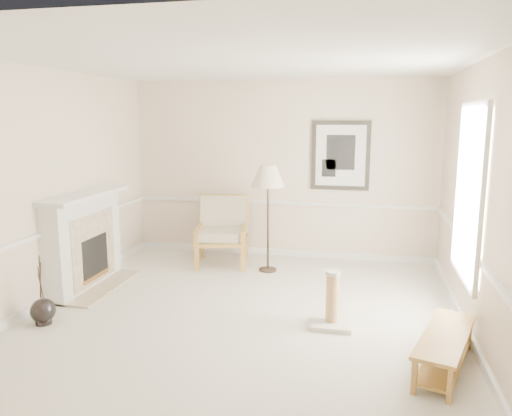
{
  "coord_description": "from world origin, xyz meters",
  "views": [
    {
      "loc": [
        1.34,
        -5.32,
        2.32
      ],
      "look_at": [
        0.02,
        0.7,
        1.18
      ],
      "focal_mm": 35.0,
      "sensor_mm": 36.0,
      "label": 1
    }
  ],
  "objects_px": {
    "floor_vase": "(43,311)",
    "bench": "(445,346)",
    "armchair": "(222,227)",
    "scratching_post": "(332,309)",
    "floor_lamp": "(268,179)"
  },
  "relations": [
    {
      "from": "armchair",
      "to": "floor_lamp",
      "type": "relative_size",
      "value": 0.66
    },
    {
      "from": "floor_vase",
      "to": "bench",
      "type": "distance_m",
      "value": 4.27
    },
    {
      "from": "floor_lamp",
      "to": "scratching_post",
      "type": "height_order",
      "value": "floor_lamp"
    },
    {
      "from": "scratching_post",
      "to": "armchair",
      "type": "bearing_deg",
      "value": 131.59
    },
    {
      "from": "armchair",
      "to": "bench",
      "type": "xyz_separation_m",
      "value": [
        2.97,
        -2.89,
        -0.34
      ]
    },
    {
      "from": "floor_vase",
      "to": "armchair",
      "type": "relative_size",
      "value": 0.76
    },
    {
      "from": "floor_vase",
      "to": "armchair",
      "type": "distance_m",
      "value": 3.1
    },
    {
      "from": "floor_lamp",
      "to": "scratching_post",
      "type": "xyz_separation_m",
      "value": [
        1.09,
        -1.83,
        -1.21
      ]
    },
    {
      "from": "floor_vase",
      "to": "bench",
      "type": "bearing_deg",
      "value": -1.58
    },
    {
      "from": "armchair",
      "to": "floor_lamp",
      "type": "xyz_separation_m",
      "value": [
        0.79,
        -0.29,
        0.83
      ]
    },
    {
      "from": "floor_lamp",
      "to": "scratching_post",
      "type": "distance_m",
      "value": 2.45
    },
    {
      "from": "floor_vase",
      "to": "bench",
      "type": "relative_size",
      "value": 0.63
    },
    {
      "from": "floor_lamp",
      "to": "bench",
      "type": "xyz_separation_m",
      "value": [
        2.17,
        -2.61,
        -1.17
      ]
    },
    {
      "from": "floor_vase",
      "to": "armchair",
      "type": "bearing_deg",
      "value": 64.82
    },
    {
      "from": "armchair",
      "to": "scratching_post",
      "type": "xyz_separation_m",
      "value": [
        1.88,
        -2.12,
        -0.37
      ]
    }
  ]
}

